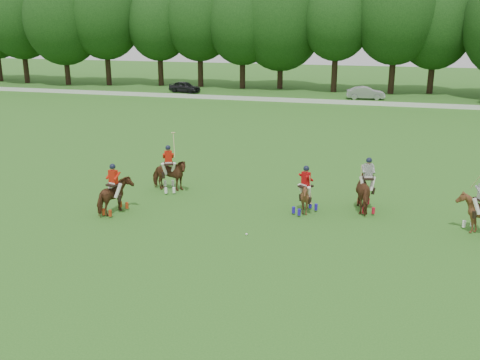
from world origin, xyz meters
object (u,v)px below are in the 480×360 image
(polo_red_a, at_px, (115,196))
(polo_red_c, at_px, (305,197))
(car_left, at_px, (185,87))
(car_mid, at_px, (366,93))
(polo_stripe_a, at_px, (367,191))
(polo_stripe_b, at_px, (480,214))
(polo_red_b, at_px, (169,175))
(polo_ball, at_px, (247,234))

(polo_red_a, relative_size, polo_red_c, 1.04)
(car_left, bearing_deg, polo_red_c, -139.32)
(car_left, height_order, polo_red_a, polo_red_a)
(car_mid, height_order, polo_stripe_a, polo_stripe_a)
(polo_stripe_b, bearing_deg, polo_stripe_a, 160.03)
(polo_red_b, relative_size, polo_stripe_a, 1.18)
(car_left, height_order, polo_red_c, polo_red_c)
(polo_red_b, bearing_deg, car_left, 110.43)
(polo_ball, bearing_deg, polo_red_a, 172.14)
(polo_red_b, bearing_deg, car_mid, 78.31)
(polo_stripe_a, distance_m, polo_ball, 6.20)
(polo_stripe_b, bearing_deg, polo_red_b, 172.43)
(car_left, relative_size, polo_red_a, 1.72)
(polo_stripe_b, xyz_separation_m, polo_ball, (-8.87, -2.67, -0.82))
(polo_ball, bearing_deg, car_mid, 86.76)
(polo_stripe_a, height_order, polo_stripe_b, polo_stripe_b)
(car_mid, bearing_deg, polo_stripe_b, -177.32)
(polo_red_c, xyz_separation_m, polo_stripe_b, (7.06, -0.50, 0.09))
(polo_red_a, height_order, polo_red_c, polo_red_a)
(polo_red_a, height_order, polo_stripe_a, polo_stripe_a)
(polo_red_a, relative_size, polo_ball, 25.15)
(polo_stripe_b, relative_size, polo_ball, 32.34)
(polo_stripe_b, distance_m, polo_ball, 9.30)
(polo_red_b, height_order, polo_ball, polo_red_b)
(polo_red_c, bearing_deg, polo_ball, -119.76)
(car_left, xyz_separation_m, polo_ball, (18.87, -41.12, -0.62))
(car_left, bearing_deg, car_mid, -77.91)
(polo_red_a, bearing_deg, polo_red_b, 74.67)
(polo_red_a, distance_m, polo_stripe_a, 11.19)
(car_mid, relative_size, polo_ball, 45.65)
(polo_red_c, relative_size, polo_ball, 24.17)
(polo_red_a, xyz_separation_m, polo_ball, (6.25, -0.86, -0.77))
(polo_red_b, xyz_separation_m, polo_ball, (5.25, -4.55, -0.80))
(polo_red_b, relative_size, polo_ball, 32.01)
(polo_red_b, bearing_deg, polo_stripe_a, -1.49)
(polo_red_c, bearing_deg, polo_stripe_a, 23.59)
(polo_red_b, relative_size, polo_stripe_b, 0.99)
(car_left, relative_size, polo_stripe_a, 1.59)
(car_mid, bearing_deg, polo_red_a, 160.99)
(car_left, xyz_separation_m, polo_stripe_a, (23.26, -36.83, 0.24))
(polo_stripe_b, bearing_deg, polo_red_c, 175.95)
(polo_red_c, bearing_deg, polo_red_a, -164.05)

